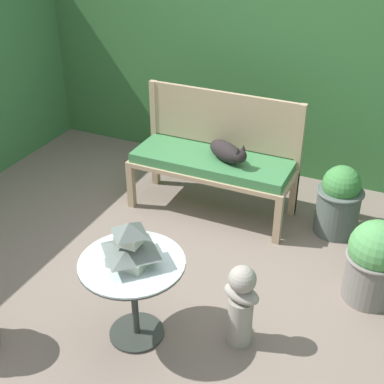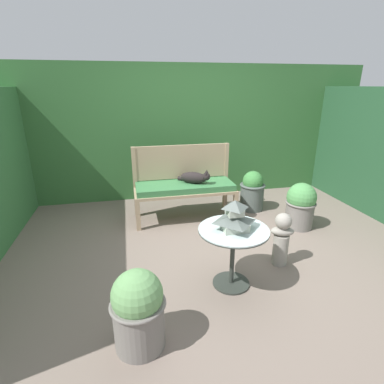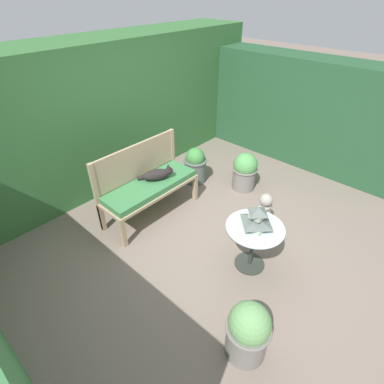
{
  "view_description": "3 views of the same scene",
  "coord_description": "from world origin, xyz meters",
  "px_view_note": "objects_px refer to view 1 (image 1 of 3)",
  "views": [
    {
      "loc": [
        1.33,
        -2.92,
        2.65
      ],
      "look_at": [
        -0.19,
        0.41,
        0.48
      ],
      "focal_mm": 50.0,
      "sensor_mm": 36.0,
      "label": 1
    },
    {
      "loc": [
        -1.01,
        -3.08,
        1.87
      ],
      "look_at": [
        -0.3,
        0.17,
        0.69
      ],
      "focal_mm": 28.0,
      "sensor_mm": 36.0,
      "label": 2
    },
    {
      "loc": [
        -2.42,
        -1.87,
        2.87
      ],
      "look_at": [
        -0.1,
        0.25,
        0.64
      ],
      "focal_mm": 28.0,
      "sensor_mm": 36.0,
      "label": 3
    }
  ],
  "objects_px": {
    "patio_table": "(133,278)",
    "garden_bust": "(241,303)",
    "potted_plant_hedge_corner": "(374,261)",
    "cat": "(227,152)",
    "pagoda_birdhouse": "(130,245)",
    "potted_plant_table_far": "(339,201)",
    "garden_bench": "(212,165)"
  },
  "relations": [
    {
      "from": "garden_bench",
      "to": "cat",
      "type": "distance_m",
      "value": 0.22
    },
    {
      "from": "potted_plant_table_far",
      "to": "potted_plant_hedge_corner",
      "type": "height_order",
      "value": "potted_plant_hedge_corner"
    },
    {
      "from": "garden_bench",
      "to": "patio_table",
      "type": "xyz_separation_m",
      "value": [
        0.15,
        -1.63,
        0.02
      ]
    },
    {
      "from": "patio_table",
      "to": "potted_plant_hedge_corner",
      "type": "relative_size",
      "value": 1.05
    },
    {
      "from": "cat",
      "to": "garden_bench",
      "type": "bearing_deg",
      "value": -154.18
    },
    {
      "from": "patio_table",
      "to": "garden_bust",
      "type": "distance_m",
      "value": 0.7
    },
    {
      "from": "garden_bust",
      "to": "potted_plant_hedge_corner",
      "type": "xyz_separation_m",
      "value": [
        0.7,
        0.79,
        0.0
      ]
    },
    {
      "from": "cat",
      "to": "patio_table",
      "type": "bearing_deg",
      "value": -60.31
    },
    {
      "from": "garden_bench",
      "to": "patio_table",
      "type": "relative_size",
      "value": 2.17
    },
    {
      "from": "garden_bench",
      "to": "pagoda_birdhouse",
      "type": "bearing_deg",
      "value": -84.85
    },
    {
      "from": "patio_table",
      "to": "potted_plant_table_far",
      "type": "xyz_separation_m",
      "value": [
        0.96,
        1.76,
        -0.17
      ]
    },
    {
      "from": "cat",
      "to": "potted_plant_table_far",
      "type": "height_order",
      "value": "cat"
    },
    {
      "from": "patio_table",
      "to": "potted_plant_hedge_corner",
      "type": "xyz_separation_m",
      "value": [
        1.35,
        1.02,
        -0.15
      ]
    },
    {
      "from": "cat",
      "to": "garden_bust",
      "type": "xyz_separation_m",
      "value": [
        0.65,
        -1.39,
        -0.31
      ]
    },
    {
      "from": "garden_bust",
      "to": "potted_plant_table_far",
      "type": "height_order",
      "value": "potted_plant_table_far"
    },
    {
      "from": "cat",
      "to": "potted_plant_table_far",
      "type": "relative_size",
      "value": 0.68
    },
    {
      "from": "cat",
      "to": "potted_plant_hedge_corner",
      "type": "height_order",
      "value": "cat"
    },
    {
      "from": "patio_table",
      "to": "potted_plant_hedge_corner",
      "type": "distance_m",
      "value": 1.7
    },
    {
      "from": "garden_bench",
      "to": "garden_bust",
      "type": "xyz_separation_m",
      "value": [
        0.79,
        -1.4,
        -0.14
      ]
    },
    {
      "from": "garden_bust",
      "to": "potted_plant_hedge_corner",
      "type": "relative_size",
      "value": 0.95
    },
    {
      "from": "pagoda_birdhouse",
      "to": "potted_plant_table_far",
      "type": "distance_m",
      "value": 2.05
    },
    {
      "from": "potted_plant_table_far",
      "to": "garden_bust",
      "type": "bearing_deg",
      "value": -101.59
    },
    {
      "from": "cat",
      "to": "potted_plant_table_far",
      "type": "distance_m",
      "value": 1.02
    },
    {
      "from": "garden_bench",
      "to": "potted_plant_hedge_corner",
      "type": "bearing_deg",
      "value": -22.24
    },
    {
      "from": "cat",
      "to": "potted_plant_hedge_corner",
      "type": "relative_size",
      "value": 0.67
    },
    {
      "from": "garden_bench",
      "to": "garden_bust",
      "type": "relative_size",
      "value": 2.39
    },
    {
      "from": "cat",
      "to": "pagoda_birdhouse",
      "type": "bearing_deg",
      "value": -60.31
    },
    {
      "from": "patio_table",
      "to": "potted_plant_hedge_corner",
      "type": "bearing_deg",
      "value": 37.16
    },
    {
      "from": "potted_plant_hedge_corner",
      "to": "pagoda_birdhouse",
      "type": "bearing_deg",
      "value": -142.84
    },
    {
      "from": "patio_table",
      "to": "potted_plant_hedge_corner",
      "type": "height_order",
      "value": "potted_plant_hedge_corner"
    },
    {
      "from": "pagoda_birdhouse",
      "to": "garden_bust",
      "type": "bearing_deg",
      "value": 19.78
    },
    {
      "from": "patio_table",
      "to": "potted_plant_table_far",
      "type": "relative_size",
      "value": 1.07
    }
  ]
}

